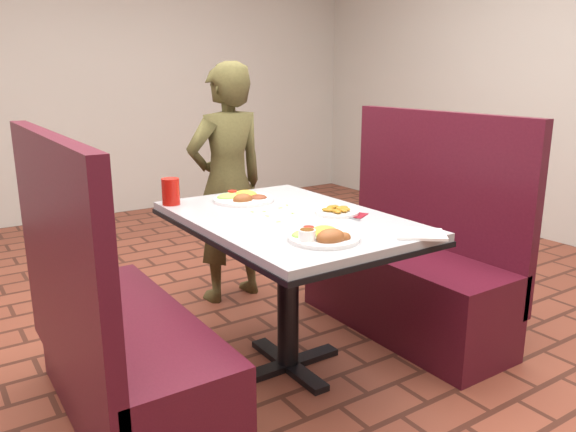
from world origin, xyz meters
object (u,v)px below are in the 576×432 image
object	(u,v)px
dining_table	(288,237)
red_tumbler	(171,192)
plantain_plate	(337,211)
booth_bench_left	(117,349)
booth_bench_right	(410,271)
near_dinner_plate	(323,233)
far_dinner_plate	(243,196)
diner_person	(227,184)

from	to	relation	value
dining_table	red_tumbler	distance (m)	0.63
dining_table	plantain_plate	distance (m)	0.25
booth_bench_left	booth_bench_right	world-z (taller)	same
booth_bench_left	plantain_plate	world-z (taller)	booth_bench_left
dining_table	booth_bench_right	xyz separation A→B (m)	(0.80, 0.00, -0.32)
near_dinner_plate	far_dinner_plate	xyz separation A→B (m)	(0.08, 0.76, -0.00)
far_dinner_plate	dining_table	bearing A→B (deg)	-87.02
red_tumbler	near_dinner_plate	bearing A→B (deg)	-74.27
dining_table	red_tumbler	bearing A→B (deg)	124.61
near_dinner_plate	red_tumbler	bearing A→B (deg)	105.73
red_tumbler	diner_person	bearing A→B (deg)	39.39
booth_bench_left	dining_table	bearing A→B (deg)	0.00
dining_table	plantain_plate	bearing A→B (deg)	-22.52
plantain_plate	diner_person	bearing A→B (deg)	91.07
diner_person	near_dinner_plate	xyz separation A→B (m)	(-0.29, -1.33, 0.06)
dining_table	plantain_plate	world-z (taller)	plantain_plate
booth_bench_right	plantain_plate	world-z (taller)	booth_bench_right
diner_person	dining_table	bearing A→B (deg)	73.85
far_dinner_plate	plantain_plate	xyz separation A→B (m)	(0.23, -0.46, -0.01)
near_dinner_plate	red_tumbler	xyz separation A→B (m)	(-0.25, 0.89, 0.03)
booth_bench_right	near_dinner_plate	size ratio (longest dim) A/B	4.36
diner_person	red_tumbler	xyz separation A→B (m)	(-0.54, -0.44, 0.10)
near_dinner_plate	plantain_plate	xyz separation A→B (m)	(0.31, 0.30, -0.02)
booth_bench_right	booth_bench_left	bearing A→B (deg)	180.00
dining_table	near_dinner_plate	size ratio (longest dim) A/B	4.40
dining_table	booth_bench_left	xyz separation A→B (m)	(-0.80, 0.00, -0.32)
near_dinner_plate	diner_person	bearing A→B (deg)	77.82
plantain_plate	red_tumbler	distance (m)	0.81
booth_bench_left	near_dinner_plate	size ratio (longest dim) A/B	4.36
near_dinner_plate	dining_table	bearing A→B (deg)	76.02
diner_person	plantain_plate	distance (m)	1.03
dining_table	diner_person	distance (m)	0.96
booth_bench_right	near_dinner_plate	xyz separation A→B (m)	(-0.89, -0.39, 0.45)
booth_bench_right	near_dinner_plate	bearing A→B (deg)	-156.65
diner_person	red_tumbler	world-z (taller)	diner_person
booth_bench_left	near_dinner_plate	xyz separation A→B (m)	(0.70, -0.39, 0.45)
dining_table	plantain_plate	xyz separation A→B (m)	(0.21, -0.09, 0.11)
dining_table	far_dinner_plate	distance (m)	0.40
booth_bench_left	near_dinner_plate	world-z (taller)	booth_bench_left
booth_bench_left	diner_person	size ratio (longest dim) A/B	0.84
booth_bench_right	far_dinner_plate	size ratio (longest dim) A/B	4.02
booth_bench_left	red_tumbler	world-z (taller)	booth_bench_left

